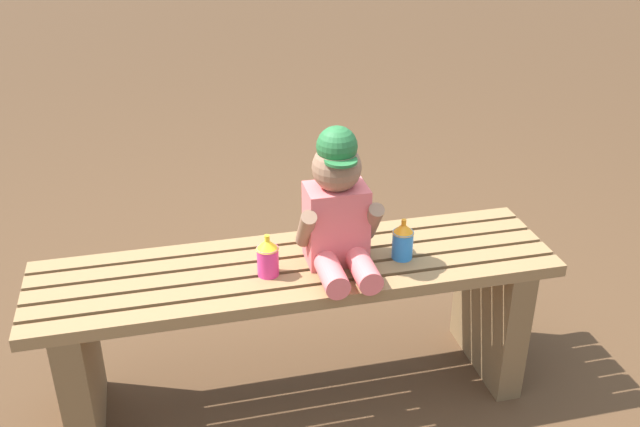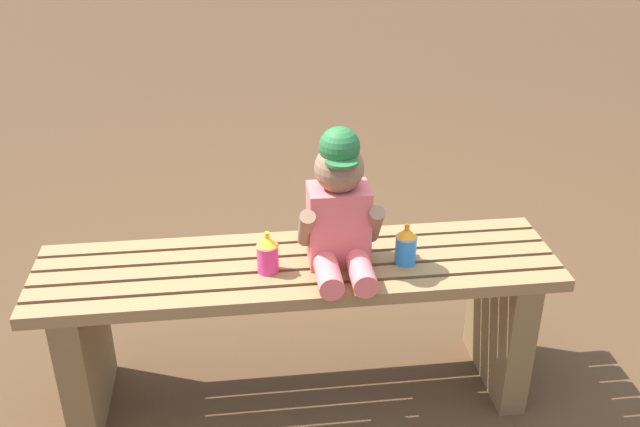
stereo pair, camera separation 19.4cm
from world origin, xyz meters
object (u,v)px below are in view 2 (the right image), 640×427
object	(u,v)px
sippy_cup_left	(268,253)
child_figure	(340,209)
park_bench	(298,309)
sippy_cup_right	(406,245)

from	to	relation	value
sippy_cup_left	child_figure	bearing A→B (deg)	3.69
child_figure	sippy_cup_left	bearing A→B (deg)	-176.31
park_bench	child_figure	size ratio (longest dim) A/B	3.69
sippy_cup_left	park_bench	bearing A→B (deg)	22.90
sippy_cup_left	sippy_cup_right	bearing A→B (deg)	0.00
sippy_cup_right	child_figure	bearing A→B (deg)	176.04
park_bench	sippy_cup_left	world-z (taller)	sippy_cup_left
child_figure	park_bench	bearing A→B (deg)	168.64
park_bench	child_figure	xyz separation A→B (m)	(0.12, -0.02, 0.34)
child_figure	sippy_cup_right	world-z (taller)	child_figure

